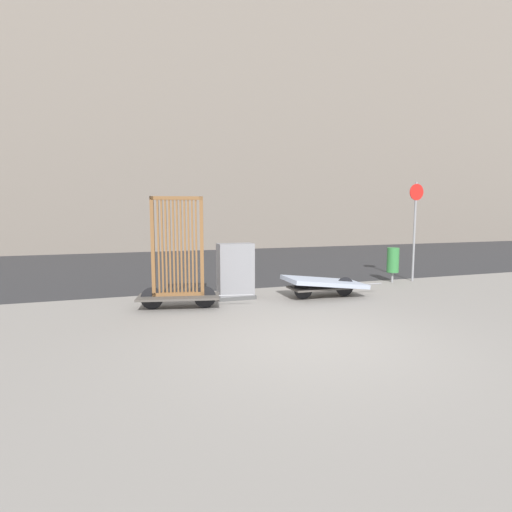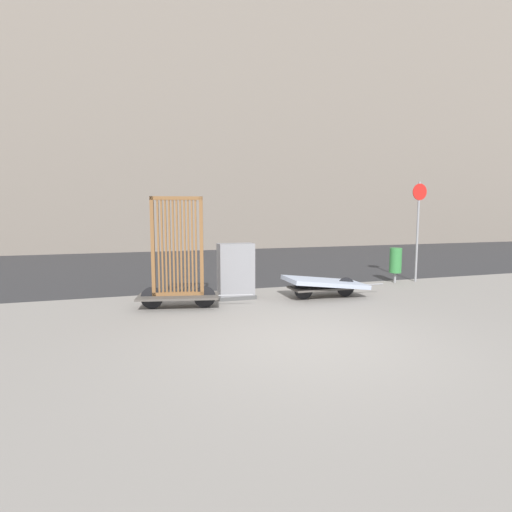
{
  "view_description": "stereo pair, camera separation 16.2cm",
  "coord_description": "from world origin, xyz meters",
  "px_view_note": "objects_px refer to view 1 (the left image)",
  "views": [
    {
      "loc": [
        -2.66,
        -5.25,
        1.91
      ],
      "look_at": [
        0.0,
        2.67,
        1.0
      ],
      "focal_mm": 28.0,
      "sensor_mm": 36.0,
      "label": 1
    },
    {
      "loc": [
        -2.5,
        -5.3,
        1.91
      ],
      "look_at": [
        0.0,
        2.67,
        1.0
      ],
      "focal_mm": 28.0,
      "sensor_mm": 36.0,
      "label": 2
    }
  ],
  "objects_px": {
    "bike_cart_with_bedframe": "(178,270)",
    "trash_bin": "(393,260)",
    "bike_cart_with_mattress": "(325,283)",
    "utility_cabinet": "(235,273)",
    "sign_post": "(415,221)"
  },
  "relations": [
    {
      "from": "bike_cart_with_bedframe",
      "to": "trash_bin",
      "type": "xyz_separation_m",
      "value": [
        5.99,
        1.18,
        -0.17
      ]
    },
    {
      "from": "sign_post",
      "to": "utility_cabinet",
      "type": "bearing_deg",
      "value": -173.25
    },
    {
      "from": "trash_bin",
      "to": "sign_post",
      "type": "height_order",
      "value": "sign_post"
    },
    {
      "from": "bike_cart_with_bedframe",
      "to": "bike_cart_with_mattress",
      "type": "distance_m",
      "value": 3.3
    },
    {
      "from": "bike_cart_with_mattress",
      "to": "utility_cabinet",
      "type": "relative_size",
      "value": 1.95
    },
    {
      "from": "bike_cart_with_mattress",
      "to": "sign_post",
      "type": "bearing_deg",
      "value": 19.25
    },
    {
      "from": "bike_cart_with_mattress",
      "to": "trash_bin",
      "type": "distance_m",
      "value": 2.98
    },
    {
      "from": "trash_bin",
      "to": "sign_post",
      "type": "xyz_separation_m",
      "value": [
        0.68,
        -0.01,
        1.08
      ]
    },
    {
      "from": "utility_cabinet",
      "to": "sign_post",
      "type": "relative_size",
      "value": 0.45
    },
    {
      "from": "bike_cart_with_mattress",
      "to": "trash_bin",
      "type": "xyz_separation_m",
      "value": [
        2.73,
        1.18,
        0.29
      ]
    },
    {
      "from": "utility_cabinet",
      "to": "sign_post",
      "type": "xyz_separation_m",
      "value": [
        5.34,
        0.63,
        1.12
      ]
    },
    {
      "from": "utility_cabinet",
      "to": "trash_bin",
      "type": "xyz_separation_m",
      "value": [
        4.66,
        0.64,
        0.04
      ]
    },
    {
      "from": "trash_bin",
      "to": "sign_post",
      "type": "bearing_deg",
      "value": -0.49
    },
    {
      "from": "bike_cart_with_bedframe",
      "to": "trash_bin",
      "type": "distance_m",
      "value": 6.11
    },
    {
      "from": "bike_cart_with_bedframe",
      "to": "bike_cart_with_mattress",
      "type": "height_order",
      "value": "bike_cart_with_bedframe"
    }
  ]
}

